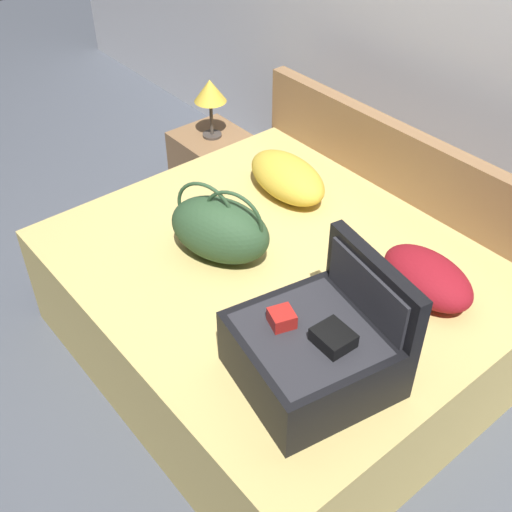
{
  "coord_description": "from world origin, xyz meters",
  "views": [
    {
      "loc": [
        1.58,
        -1.02,
        2.36
      ],
      "look_at": [
        0.0,
        0.28,
        0.66
      ],
      "focal_mm": 44.49,
      "sensor_mm": 36.0,
      "label": 1
    }
  ],
  "objects_px": {
    "table_lamp": "(210,93)",
    "pillow_center_head": "(287,177)",
    "hard_case_large": "(316,349)",
    "bed": "(276,308)",
    "pillow_near_headboard": "(427,277)",
    "duffel_bag": "(220,229)",
    "nightstand": "(214,169)"
  },
  "relations": [
    {
      "from": "hard_case_large",
      "to": "pillow_center_head",
      "type": "bearing_deg",
      "value": 153.85
    },
    {
      "from": "table_lamp",
      "to": "bed",
      "type": "bearing_deg",
      "value": -24.01
    },
    {
      "from": "pillow_near_headboard",
      "to": "nightstand",
      "type": "xyz_separation_m",
      "value": [
        -1.76,
        0.2,
        -0.41
      ]
    },
    {
      "from": "pillow_center_head",
      "to": "hard_case_large",
      "type": "bearing_deg",
      "value": -36.83
    },
    {
      "from": "pillow_near_headboard",
      "to": "pillow_center_head",
      "type": "relative_size",
      "value": 0.87
    },
    {
      "from": "duffel_bag",
      "to": "nightstand",
      "type": "bearing_deg",
      "value": 145.58
    },
    {
      "from": "bed",
      "to": "pillow_near_headboard",
      "type": "bearing_deg",
      "value": 32.75
    },
    {
      "from": "pillow_center_head",
      "to": "bed",
      "type": "bearing_deg",
      "value": -45.99
    },
    {
      "from": "duffel_bag",
      "to": "pillow_center_head",
      "type": "height_order",
      "value": "duffel_bag"
    },
    {
      "from": "bed",
      "to": "table_lamp",
      "type": "distance_m",
      "value": 1.42
    },
    {
      "from": "duffel_bag",
      "to": "pillow_near_headboard",
      "type": "xyz_separation_m",
      "value": [
        0.73,
        0.5,
        -0.06
      ]
    },
    {
      "from": "duffel_bag",
      "to": "pillow_near_headboard",
      "type": "distance_m",
      "value": 0.89
    },
    {
      "from": "pillow_center_head",
      "to": "nightstand",
      "type": "relative_size",
      "value": 1.04
    },
    {
      "from": "bed",
      "to": "nightstand",
      "type": "height_order",
      "value": "bed"
    },
    {
      "from": "hard_case_large",
      "to": "duffel_bag",
      "type": "relative_size",
      "value": 1.1
    },
    {
      "from": "bed",
      "to": "pillow_near_headboard",
      "type": "xyz_separation_m",
      "value": [
        0.54,
        0.34,
        0.37
      ]
    },
    {
      "from": "duffel_bag",
      "to": "table_lamp",
      "type": "distance_m",
      "value": 1.25
    },
    {
      "from": "hard_case_large",
      "to": "duffel_bag",
      "type": "distance_m",
      "value": 0.78
    },
    {
      "from": "hard_case_large",
      "to": "table_lamp",
      "type": "height_order",
      "value": "hard_case_large"
    },
    {
      "from": "nightstand",
      "to": "hard_case_large",
      "type": "bearing_deg",
      "value": -25.66
    },
    {
      "from": "pillow_center_head",
      "to": "table_lamp",
      "type": "height_order",
      "value": "table_lamp"
    },
    {
      "from": "bed",
      "to": "nightstand",
      "type": "xyz_separation_m",
      "value": [
        -1.23,
        0.55,
        -0.04
      ]
    },
    {
      "from": "nightstand",
      "to": "table_lamp",
      "type": "height_order",
      "value": "table_lamp"
    },
    {
      "from": "hard_case_large",
      "to": "pillow_near_headboard",
      "type": "bearing_deg",
      "value": 103.28
    },
    {
      "from": "pillow_near_headboard",
      "to": "table_lamp",
      "type": "height_order",
      "value": "table_lamp"
    },
    {
      "from": "hard_case_large",
      "to": "pillow_center_head",
      "type": "xyz_separation_m",
      "value": [
        -0.95,
        0.71,
        -0.05
      ]
    },
    {
      "from": "pillow_near_headboard",
      "to": "table_lamp",
      "type": "xyz_separation_m",
      "value": [
        -1.76,
        0.2,
        0.11
      ]
    },
    {
      "from": "bed",
      "to": "pillow_near_headboard",
      "type": "distance_m",
      "value": 0.73
    },
    {
      "from": "pillow_center_head",
      "to": "nightstand",
      "type": "height_order",
      "value": "pillow_center_head"
    },
    {
      "from": "nightstand",
      "to": "table_lamp",
      "type": "relative_size",
      "value": 1.31
    },
    {
      "from": "pillow_near_headboard",
      "to": "table_lamp",
      "type": "distance_m",
      "value": 1.78
    },
    {
      "from": "table_lamp",
      "to": "pillow_center_head",
      "type": "bearing_deg",
      "value": -10.26
    }
  ]
}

